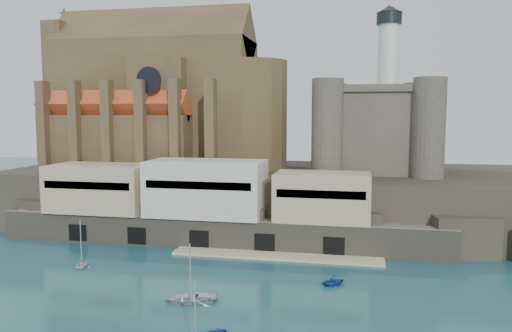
{
  "coord_description": "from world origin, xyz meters",
  "views": [
    {
      "loc": [
        12.95,
        -50.34,
        20.53
      ],
      "look_at": [
        -3.83,
        32.0,
        11.42
      ],
      "focal_mm": 35.0,
      "sensor_mm": 36.0,
      "label": 1
    }
  ],
  "objects": [
    {
      "name": "ground",
      "position": [
        0.0,
        0.0,
        0.0
      ],
      "size": [
        300.0,
        300.0,
        0.0
      ],
      "primitive_type": "plane",
      "color": "#17444C",
      "rests_on": "ground"
    },
    {
      "name": "promontory",
      "position": [
        -0.19,
        39.37,
        4.92
      ],
      "size": [
        100.0,
        36.0,
        10.0
      ],
      "color": "black",
      "rests_on": "ground"
    },
    {
      "name": "quay",
      "position": [
        -10.19,
        23.07,
        6.07
      ],
      "size": [
        70.0,
        12.0,
        13.05
      ],
      "color": "#696254",
      "rests_on": "ground"
    },
    {
      "name": "church",
      "position": [
        -24.13,
        41.85,
        22.13
      ],
      "size": [
        47.0,
        25.93,
        30.51
      ],
      "color": "#453620",
      "rests_on": "promontory"
    },
    {
      "name": "castle_keep",
      "position": [
        16.08,
        41.08,
        18.31
      ],
      "size": [
        21.2,
        21.2,
        29.3
      ],
      "color": "#443E35",
      "rests_on": "promontory"
    },
    {
      "name": "boat_4",
      "position": [
        -22.52,
        7.98,
        0.0
      ],
      "size": [
        2.64,
        1.78,
        2.87
      ],
      "primitive_type": "imported",
      "rotation": [
        0.0,
        0.0,
        3.25
      ],
      "color": "silver",
      "rests_on": "ground"
    },
    {
      "name": "boat_6",
      "position": [
        -4.53,
        -0.31,
        0.0
      ],
      "size": [
        2.43,
        4.24,
        5.71
      ],
      "primitive_type": "imported",
      "rotation": [
        0.0,
        0.0,
        5.04
      ],
      "color": "silver",
      "rests_on": "ground"
    },
    {
      "name": "boat_7",
      "position": [
        10.42,
        7.86,
        0.0
      ],
      "size": [
        2.86,
        3.14,
        3.11
      ],
      "primitive_type": "imported",
      "rotation": [
        0.0,
        0.0,
        5.31
      ],
      "color": "navy",
      "rests_on": "ground"
    }
  ]
}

